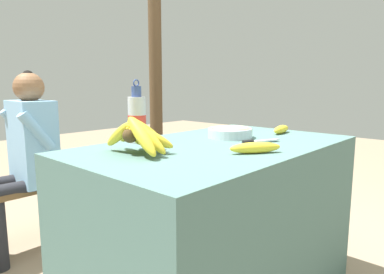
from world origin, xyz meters
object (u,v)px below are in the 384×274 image
(loose_banana_front, at_px, (255,148))
(banana_bunch_green, at_px, (121,155))
(loose_banana_side, at_px, (281,129))
(water_bottle, at_px, (137,118))
(wooden_bench, at_px, (55,187))
(support_post_far, at_px, (155,58))
(banana_bunch_ripe, at_px, (139,135))
(seated_vendor, at_px, (25,151))
(serving_bowl, at_px, (230,132))
(knife, at_px, (256,141))

(loose_banana_front, height_order, banana_bunch_green, loose_banana_front)
(loose_banana_side, xyz_separation_m, banana_bunch_green, (-0.17, 1.26, -0.30))
(water_bottle, height_order, loose_banana_front, water_bottle)
(wooden_bench, xyz_separation_m, support_post_far, (1.18, 0.31, 0.92))
(banana_bunch_ripe, distance_m, water_bottle, 0.27)
(loose_banana_front, distance_m, banana_bunch_green, 1.54)
(seated_vendor, xyz_separation_m, support_post_far, (1.37, 0.34, 0.64))
(banana_bunch_ripe, height_order, water_bottle, water_bottle)
(wooden_bench, bearing_deg, loose_banana_side, -60.26)
(loose_banana_side, bearing_deg, seated_vendor, 126.38)
(serving_bowl, height_order, seated_vendor, seated_vendor)
(loose_banana_side, distance_m, banana_bunch_green, 1.31)
(water_bottle, height_order, seated_vendor, seated_vendor)
(water_bottle, bearing_deg, serving_bowl, -28.62)
(seated_vendor, height_order, support_post_far, support_post_far)
(serving_bowl, relative_size, support_post_far, 0.09)
(wooden_bench, xyz_separation_m, seated_vendor, (-0.19, -0.03, 0.28))
(banana_bunch_ripe, relative_size, knife, 1.63)
(loose_banana_front, height_order, knife, loose_banana_front)
(knife, height_order, banana_bunch_green, knife)
(serving_bowl, distance_m, banana_bunch_green, 1.19)
(loose_banana_front, bearing_deg, banana_bunch_green, 74.51)
(banana_bunch_ripe, bearing_deg, seated_vendor, 90.59)
(banana_bunch_ripe, xyz_separation_m, water_bottle, (0.16, 0.21, 0.04))
(banana_bunch_green, xyz_separation_m, support_post_far, (0.64, 0.31, 0.78))
(loose_banana_front, xyz_separation_m, knife, (0.20, 0.12, -0.01))
(loose_banana_side, relative_size, wooden_bench, 0.10)
(water_bottle, bearing_deg, banana_bunch_ripe, -126.91)
(wooden_bench, bearing_deg, banana_bunch_ripe, -98.90)
(water_bottle, height_order, loose_banana_side, water_bottle)
(banana_bunch_ripe, distance_m, wooden_bench, 1.23)
(seated_vendor, bearing_deg, wooden_bench, -167.71)
(wooden_bench, distance_m, seated_vendor, 0.34)
(serving_bowl, xyz_separation_m, water_bottle, (-0.42, 0.23, 0.09))
(serving_bowl, height_order, support_post_far, support_post_far)
(banana_bunch_ripe, distance_m, serving_bowl, 0.58)
(loose_banana_front, height_order, seated_vendor, seated_vendor)
(banana_bunch_ripe, bearing_deg, loose_banana_side, -8.76)
(loose_banana_side, xyz_separation_m, knife, (-0.38, -0.07, -0.01))
(serving_bowl, relative_size, wooden_bench, 0.12)
(wooden_bench, distance_m, banana_bunch_green, 0.56)
(loose_banana_side, height_order, banana_bunch_green, loose_banana_side)
(loose_banana_side, bearing_deg, loose_banana_front, -161.43)
(water_bottle, height_order, wooden_bench, water_bottle)
(serving_bowl, relative_size, banana_bunch_green, 0.75)
(banana_bunch_ripe, bearing_deg, loose_banana_front, -46.26)
(banana_bunch_green, bearing_deg, knife, -98.66)
(wooden_bench, bearing_deg, support_post_far, 14.85)
(support_post_far, bearing_deg, seated_vendor, -165.94)
(banana_bunch_ripe, height_order, knife, banana_bunch_ripe)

